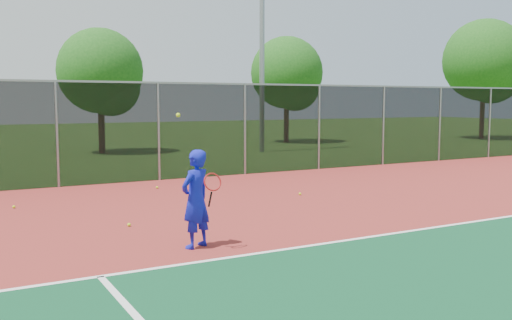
% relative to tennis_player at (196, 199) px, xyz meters
% --- Properties ---
extents(court_apron, '(30.00, 20.00, 0.02)m').
position_rel_tennis_player_xyz_m(court_apron, '(5.19, -1.86, -0.84)').
color(court_apron, maroon).
rests_on(court_apron, ground).
extents(fence_back, '(30.00, 0.06, 3.03)m').
position_rel_tennis_player_xyz_m(fence_back, '(5.19, 8.14, 0.72)').
color(fence_back, black).
rests_on(fence_back, court_apron).
extents(tennis_player, '(0.71, 0.72, 2.25)m').
position_rel_tennis_player_xyz_m(tennis_player, '(0.00, 0.00, 0.00)').
color(tennis_player, '#1319B6').
rests_on(tennis_player, court_apron).
extents(practice_ball_0, '(0.07, 0.07, 0.07)m').
position_rel_tennis_player_xyz_m(practice_ball_0, '(4.44, 3.63, -0.79)').
color(practice_ball_0, '#C4E91B').
rests_on(practice_ball_0, court_apron).
extents(practice_ball_1, '(0.07, 0.07, 0.07)m').
position_rel_tennis_player_xyz_m(practice_ball_1, '(-0.53, 2.11, -0.79)').
color(practice_ball_1, '#C4E91B').
rests_on(practice_ball_1, court_apron).
extents(practice_ball_2, '(0.07, 0.07, 0.07)m').
position_rel_tennis_player_xyz_m(practice_ball_2, '(-2.29, 5.24, -0.79)').
color(practice_ball_2, '#C4E91B').
rests_on(practice_ball_2, court_apron).
extents(practice_ball_5, '(0.07, 0.07, 0.07)m').
position_rel_tennis_player_xyz_m(practice_ball_5, '(1.55, 6.49, -0.79)').
color(practice_ball_5, '#C4E91B').
rests_on(practice_ball_5, court_apron).
extents(floodlight_n, '(0.90, 0.40, 11.71)m').
position_rel_tennis_player_xyz_m(floodlight_n, '(9.86, 15.25, 5.78)').
color(floodlight_n, gray).
rests_on(floodlight_n, ground).
extents(tree_back_left, '(3.99, 3.99, 5.86)m').
position_rel_tennis_player_xyz_m(tree_back_left, '(3.05, 18.38, 2.83)').
color(tree_back_left, '#341D13').
rests_on(tree_back_left, ground).
extents(tree_back_mid, '(4.26, 4.26, 6.26)m').
position_rel_tennis_player_xyz_m(tree_back_mid, '(14.44, 20.18, 3.08)').
color(tree_back_mid, '#341D13').
rests_on(tree_back_mid, ground).
extents(tree_back_right, '(5.24, 5.24, 7.69)m').
position_rel_tennis_player_xyz_m(tree_back_right, '(27.17, 16.64, 3.98)').
color(tree_back_right, '#341D13').
rests_on(tree_back_right, ground).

